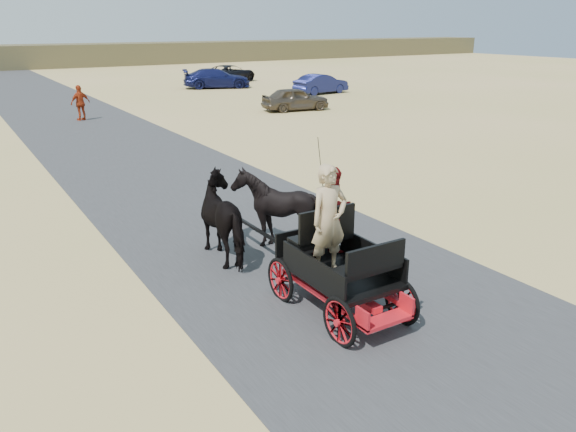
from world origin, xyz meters
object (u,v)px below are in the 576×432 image
carriage (339,290)px  horse_right (275,209)px  pedestrian (80,103)px  car_d (230,74)px  car_c (217,78)px  horse_left (228,218)px  car_b (321,84)px  car_a (295,99)px

carriage → horse_right: size_ratio=1.41×
pedestrian → car_d: bearing=-155.9°
carriage → car_c: 34.72m
horse_left → carriage: bearing=100.4°
carriage → car_d: bearing=66.5°
horse_left → car_d: size_ratio=0.40×
carriage → pedestrian: (0.84, 22.37, 0.50)m
carriage → car_b: bearing=55.6°
car_a → car_c: 12.68m
horse_left → car_b: (17.87, 22.30, -0.19)m
car_b → pedestrian: bearing=92.1°
carriage → horse_left: (-0.55, 3.00, 0.49)m
car_b → car_a: bearing=126.9°
horse_right → car_c: horse_right is taller
horse_left → car_a: (12.21, 16.66, -0.22)m
horse_left → car_c: size_ratio=0.41×
car_a → car_b: size_ratio=0.92×
pedestrian → car_b: 16.73m
carriage → car_b: car_b is taller
car_b → car_c: car_c is taller
horse_left → pedestrian: pedestrian is taller
horse_left → car_a: size_ratio=0.54×
carriage → horse_right: horse_right is taller
carriage → car_d: (15.54, 35.78, 0.33)m
car_b → car_d: car_d is taller
car_a → carriage: bearing=157.9°
car_d → car_a: bearing=140.3°
carriage → car_a: bearing=59.3°
horse_left → pedestrian: bearing=-94.1°
horse_right → pedestrian: size_ratio=0.98×
horse_right → car_a: (11.11, 16.66, -0.22)m
horse_left → horse_right: 1.10m
car_c → car_a: bearing=-166.3°
car_c → car_d: bearing=-19.6°
horse_left → car_c: (13.33, 29.29, -0.14)m
horse_left → horse_right: size_ratio=1.18×
carriage → car_a: size_ratio=0.65×
pedestrian → car_b: size_ratio=0.43×
carriage → car_a: car_a is taller
car_c → pedestrian: bearing=148.5°
pedestrian → car_b: (16.48, 2.92, -0.20)m
horse_left → pedestrian: size_ratio=1.16×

